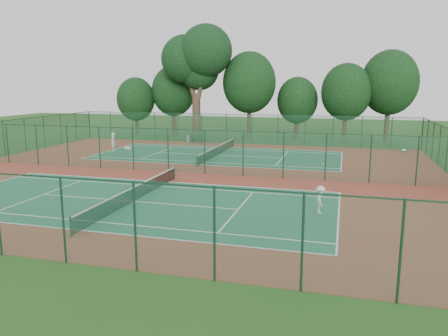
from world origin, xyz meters
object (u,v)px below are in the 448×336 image
Objects in this scene: trash_bin at (188,139)px; kit_bag at (128,148)px; player_near at (320,200)px; player_far at (113,142)px; bench at (197,139)px; big_tree at (197,59)px.

trash_bin is 8.48m from kit_bag.
player_near is 0.78× the size of player_far.
trash_bin is (-17.14, 26.10, -0.34)m from player_near.
player_near is 28.52m from kit_bag.
kit_bag is (-5.53, -6.96, -0.38)m from bench.
player_far is at bearing -119.89° from trash_bin.
big_tree is (4.96, 13.10, 9.13)m from player_far.
kit_bag is at bearing -109.77° from big_tree.
player_far is 2.64× the size of kit_bag.
kit_bag is at bearing -108.49° from bench.
bench is 0.12× the size of big_tree.
bench is at bearing -15.50° from trash_bin.
big_tree is (4.13, 11.49, 9.98)m from kit_bag.
trash_bin is at bearing -87.67° from big_tree.
player_near is 0.90× the size of bench.
player_near is 31.22m from trash_bin.
trash_bin is at bearing 25.45° from player_near.
trash_bin is at bearing 81.43° from kit_bag.
player_far is 2.00m from kit_bag.
bench is at bearing 73.49° from kit_bag.
player_near is at bearing -60.25° from big_tree.
big_tree is at bearing 92.15° from kit_bag.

